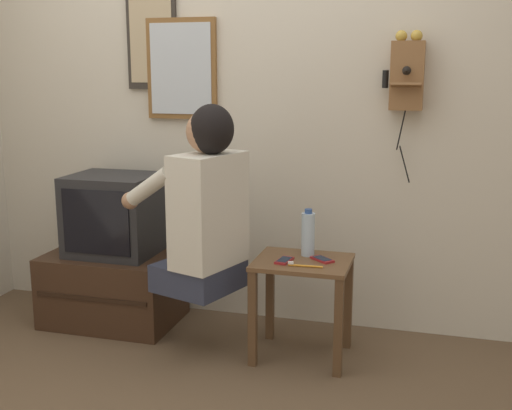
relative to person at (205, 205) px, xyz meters
The scene contains 13 objects.
ground_plane 0.96m from the person, 81.54° to the right, with size 14.00×14.00×0.00m, color brown.
wall_back 0.77m from the person, 82.12° to the left, with size 6.80×0.05×2.55m.
side_table 0.63m from the person, 10.98° to the left, with size 0.47×0.39×0.51m.
person is the anchor object (origin of this frame).
tv_stand 0.92m from the person, 158.85° to the left, with size 0.73×0.52×0.41m.
television 0.72m from the person, 157.20° to the left, with size 0.48×0.41×0.45m.
wall_phone_antique 1.23m from the person, 28.70° to the left, with size 0.21×0.19×0.77m.
framed_picture 1.10m from the person, 132.80° to the left, with size 0.30×0.03×0.53m.
wall_mirror 0.92m from the person, 121.04° to the left, with size 0.41×0.03×0.56m.
cell_phone_held 0.48m from the person, ahead, with size 0.08×0.13×0.01m.
cell_phone_spare 0.64m from the person, 11.10° to the left, with size 0.13×0.13×0.01m.
water_bottle 0.54m from the person, 20.37° to the left, with size 0.07×0.07×0.24m.
toothbrush 0.57m from the person, ahead, with size 0.17×0.02×0.02m.
Camera 1 is at (1.00, -2.36, 1.44)m, focal length 45.00 mm.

